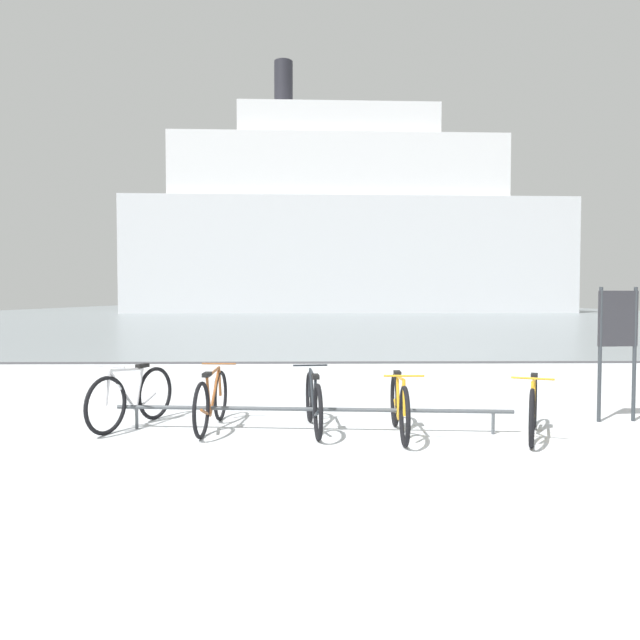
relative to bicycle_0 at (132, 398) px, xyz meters
name	(u,v)px	position (x,y,z in m)	size (l,w,h in m)	color
ground	(320,314)	(3.24, 51.11, -0.42)	(80.00, 132.00, 0.08)	silver
bike_rack	(311,410)	(2.33, -0.30, -0.11)	(4.96, 0.45, 0.31)	#4C5156
bicycle_0	(132,398)	(0.00, 0.00, 0.00)	(0.71, 1.58, 0.84)	black
bicycle_1	(212,401)	(1.05, -0.13, -0.02)	(0.46, 1.69, 0.80)	black
bicycle_2	(313,402)	(2.36, -0.24, -0.02)	(0.46, 1.71, 0.79)	black
bicycle_3	(399,406)	(3.40, -0.54, -0.02)	(0.46, 1.72, 0.80)	black
bicycle_4	(533,408)	(5.00, -0.63, -0.03)	(0.75, 1.62, 0.78)	black
info_sign	(618,331)	(6.46, 0.21, 0.84)	(0.55, 0.09, 1.82)	#33383D
ferry_ship	(344,229)	(6.09, 56.96, 8.87)	(47.69, 12.45, 27.56)	silver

